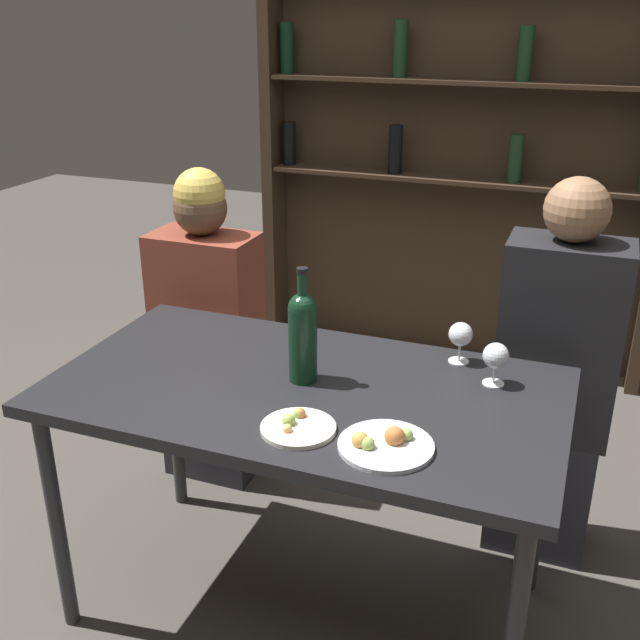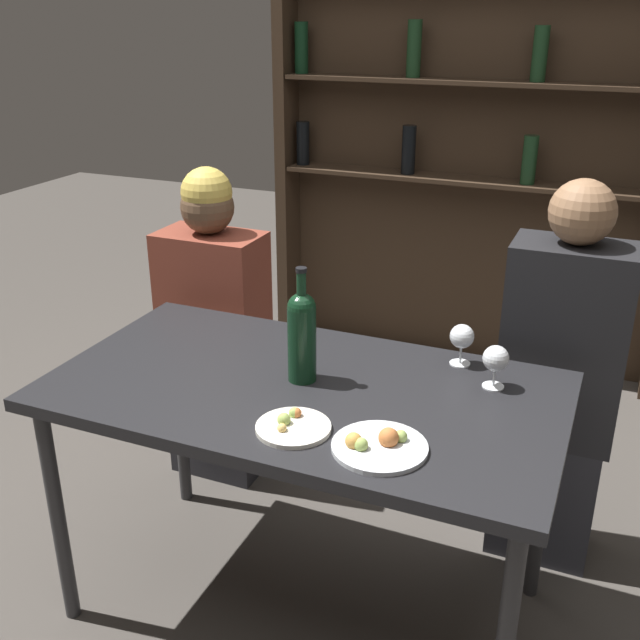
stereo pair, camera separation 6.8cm
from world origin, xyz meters
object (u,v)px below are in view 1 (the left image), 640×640
(wine_glass_0, at_px, (496,357))
(seated_person_left, at_px, (208,336))
(wine_glass_1, at_px, (461,335))
(wine_bottle, at_px, (303,333))
(seated_person_right, at_px, (553,386))
(food_plate_0, at_px, (385,444))
(food_plate_1, at_px, (297,426))

(wine_glass_0, relative_size, seated_person_left, 0.10)
(wine_glass_1, xyz_separation_m, seated_person_left, (-0.98, 0.26, -0.27))
(wine_glass_1, bearing_deg, seated_person_left, 164.95)
(seated_person_left, bearing_deg, wine_glass_0, -18.52)
(wine_bottle, xyz_separation_m, seated_person_right, (0.64, 0.53, -0.30))
(wine_glass_1, relative_size, seated_person_left, 0.10)
(wine_glass_1, bearing_deg, wine_bottle, -145.18)
(food_plate_0, distance_m, food_plate_1, 0.22)
(seated_person_right, bearing_deg, wine_bottle, -140.58)
(wine_bottle, bearing_deg, seated_person_left, 138.64)
(wine_glass_0, distance_m, wine_glass_1, 0.16)
(wine_glass_0, bearing_deg, seated_person_left, 161.48)
(wine_glass_0, distance_m, food_plate_0, 0.46)
(food_plate_1, distance_m, seated_person_left, 1.06)
(wine_bottle, distance_m, seated_person_right, 0.89)
(wine_bottle, relative_size, food_plate_0, 1.44)
(wine_glass_1, xyz_separation_m, food_plate_1, (-0.29, -0.52, -0.08))
(wine_glass_0, bearing_deg, seated_person_right, 68.26)
(wine_glass_0, xyz_separation_m, seated_person_right, (0.15, 0.37, -0.24))
(wine_glass_1, xyz_separation_m, seated_person_right, (0.26, 0.26, -0.25))
(wine_glass_1, height_order, food_plate_0, wine_glass_1)
(seated_person_left, bearing_deg, food_plate_0, -40.67)
(seated_person_left, bearing_deg, wine_bottle, -41.36)
(food_plate_1, xyz_separation_m, seated_person_right, (0.56, 0.78, -0.17))
(food_plate_0, relative_size, food_plate_1, 1.22)
(food_plate_0, xyz_separation_m, food_plate_1, (-0.22, 0.00, -0.00))
(wine_glass_1, distance_m, seated_person_left, 1.05)
(wine_bottle, bearing_deg, food_plate_0, -39.28)
(wine_bottle, bearing_deg, seated_person_right, 39.42)
(wine_bottle, distance_m, seated_person_left, 0.86)
(wine_bottle, relative_size, wine_glass_1, 2.65)
(wine_glass_0, relative_size, seated_person_right, 0.10)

